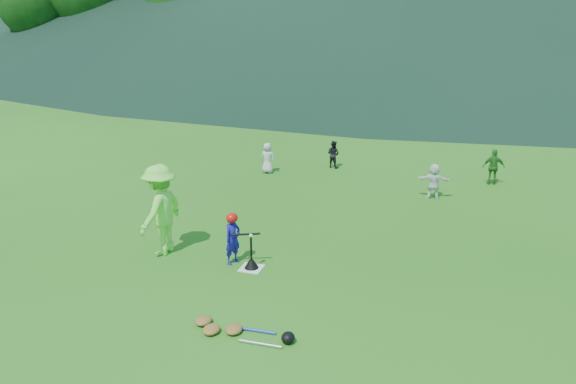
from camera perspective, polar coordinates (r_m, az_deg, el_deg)
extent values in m
plane|color=#235D15|center=(11.75, -3.72, -7.77)|extent=(120.00, 120.00, 0.00)
cube|color=silver|center=(11.75, -3.72, -7.72)|extent=(0.45, 0.45, 0.02)
sphere|color=white|center=(11.45, -3.79, -4.44)|extent=(0.08, 0.08, 0.08)
imported|color=navy|center=(11.82, -5.64, -4.76)|extent=(0.40, 0.47, 1.10)
imported|color=#76ED45|center=(12.41, -12.79, -1.77)|extent=(0.87, 1.36, 2.00)
imported|color=#BBBBBB|center=(18.41, -2.09, 3.47)|extent=(0.50, 0.34, 1.00)
imported|color=black|center=(19.12, 4.62, 3.85)|extent=(0.54, 0.48, 0.93)
imported|color=#266D20|center=(18.24, 20.16, 2.40)|extent=(0.68, 0.36, 1.11)
imported|color=white|center=(16.37, 14.60, 1.08)|extent=(0.97, 0.37, 1.02)
cone|color=black|center=(11.71, -3.73, -7.28)|extent=(0.30, 0.30, 0.18)
cylinder|color=black|center=(11.57, -3.77, -5.76)|extent=(0.04, 0.04, 0.50)
ellipsoid|color=#BA100C|center=(11.65, -5.71, -2.63)|extent=(0.24, 0.26, 0.22)
cylinder|color=black|center=(11.63, -4.36, -4.30)|extent=(0.60, 0.25, 0.07)
ellipsoid|color=olive|center=(9.64, -7.79, -13.66)|extent=(0.28, 0.34, 0.13)
ellipsoid|color=olive|center=(9.61, -5.53, -13.69)|extent=(0.28, 0.34, 0.13)
ellipsoid|color=olive|center=(9.91, -8.58, -12.77)|extent=(0.28, 0.34, 0.13)
cylinder|color=silver|center=(9.28, -2.83, -15.14)|extent=(0.72, 0.07, 0.06)
cylinder|color=#263FA5|center=(9.61, -3.23, -13.87)|extent=(0.68, 0.08, 0.05)
ellipsoid|color=black|center=(9.29, 0.00, -14.59)|extent=(0.22, 0.24, 0.19)
cube|color=gray|center=(38.31, 11.82, 10.80)|extent=(70.00, 0.03, 1.20)
cube|color=yellow|center=(38.24, 11.88, 11.75)|extent=(70.00, 0.08, 0.08)
cylinder|color=gray|center=(38.31, 11.82, 10.80)|extent=(0.07, 0.07, 1.30)
cylinder|color=#382314|center=(55.26, -23.61, 12.80)|extent=(0.56, 0.56, 3.15)
cylinder|color=#382314|center=(53.46, -18.58, 13.55)|extent=(0.56, 0.56, 3.74)
cylinder|color=#382314|center=(52.08, -13.20, 14.23)|extent=(0.56, 0.56, 4.34)
cylinder|color=#382314|center=(47.19, -9.86, 13.39)|extent=(0.56, 0.56, 3.18)
cylinder|color=#382314|center=(46.57, -3.59, 13.92)|extent=(0.56, 0.56, 3.78)
cylinder|color=#382314|center=(46.50, 2.80, 14.29)|extent=(0.56, 0.56, 4.38)
cylinder|color=#382314|center=(42.59, 8.13, 13.03)|extent=(0.56, 0.56, 3.22)
cylinder|color=#382314|center=(43.53, 14.90, 13.12)|extent=(0.56, 0.56, 3.81)
cylinder|color=#382314|center=(45.01, 21.30, 13.04)|extent=(0.56, 0.56, 4.41)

